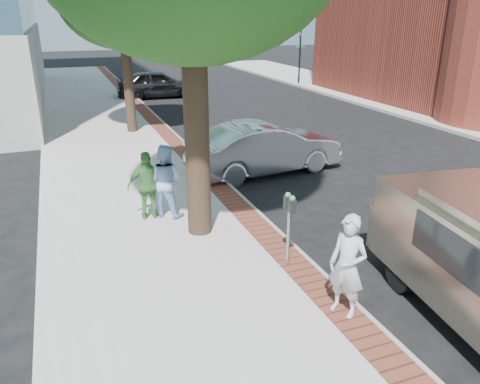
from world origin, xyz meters
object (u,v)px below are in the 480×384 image
person_officer (165,181)px  sedan_silver (265,148)px  parking_meter (289,215)px  person_gray (348,266)px  bg_car (158,84)px  person_green (148,186)px

person_officer → sedan_silver: person_officer is taller
parking_meter → person_gray: 1.74m
parking_meter → person_officer: person_officer is taller
parking_meter → bg_car: (1.81, 20.64, -0.40)m
parking_meter → person_officer: size_ratio=0.84×
person_gray → person_officer: 5.24m
person_green → person_gray: bearing=120.6°
person_officer → person_green: (-0.41, -0.02, -0.06)m
person_green → sedan_silver: (4.10, 2.51, -0.17)m
person_green → bg_car: bearing=-96.2°
parking_meter → bg_car: parking_meter is taller
bg_car → person_green: bearing=171.7°
person_gray → person_green: size_ratio=1.05×
parking_meter → person_green: size_ratio=0.90×
person_green → sedan_silver: size_ratio=0.34×
sedan_silver → parking_meter: bearing=153.6°
bg_car → sedan_silver: bearing=-175.0°
person_green → sedan_silver: 4.81m
person_officer → sedan_silver: bearing=-105.5°
person_green → person_officer: bearing=-171.0°
person_officer → sedan_silver: size_ratio=0.36×
person_gray → bg_car: person_gray is taller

